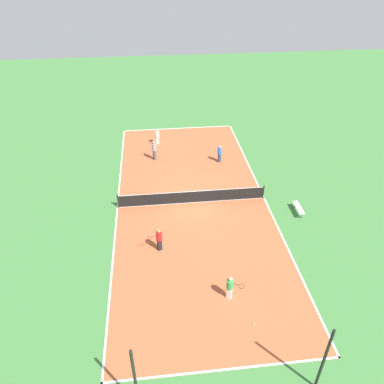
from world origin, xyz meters
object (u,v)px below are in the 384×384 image
player_coach_red (159,238)px  bench (299,208)px  tennis_ball_near_net (141,209)px  fence_post_back_right (135,381)px  player_near_blue (220,153)px  tennis_ball_midcourt (191,194)px  tennis_net (192,196)px  tennis_ball_far_baseline (161,175)px  fence_post_back_left (324,360)px  player_near_white (157,136)px  tennis_ball_right_alley (254,324)px  player_baseline_gray (154,149)px  player_far_green (230,286)px

player_coach_red → bench: bearing=172.0°
tennis_ball_near_net → fence_post_back_right: fence_post_back_right is taller
player_near_blue → tennis_ball_near_net: 8.82m
tennis_ball_near_net → tennis_ball_midcourt: 3.92m
player_coach_red → tennis_ball_near_net: (1.14, -4.15, -0.85)m
tennis_ball_near_net → fence_post_back_right: (0.04, 13.11, 1.84)m
tennis_net → tennis_ball_far_baseline: (2.03, -3.88, -0.48)m
tennis_ball_midcourt → fence_post_back_left: (-3.56, 14.51, 1.84)m
player_near_white → tennis_ball_far_baseline: (-0.03, 5.45, -0.75)m
tennis_ball_right_alley → tennis_ball_near_net: (5.44, -9.91, 0.00)m
tennis_net → tennis_ball_midcourt: (-0.07, -0.98, -0.48)m
player_near_white → player_baseline_gray: size_ratio=0.82×
fence_post_back_right → player_near_white: bearing=-93.9°
bench → player_far_green: (6.03, 6.61, 0.46)m
player_far_green → tennis_ball_near_net: size_ratio=21.54×
tennis_ball_far_baseline → fence_post_back_right: bearing=84.8°
player_coach_red → fence_post_back_left: (-6.08, 8.96, 0.99)m
tennis_ball_far_baseline → fence_post_back_left: fence_post_back_left is taller
player_near_white → player_baseline_gray: (0.35, 2.85, 0.20)m
player_near_blue → tennis_ball_midcourt: bearing=-38.3°
tennis_ball_right_alley → fence_post_back_left: 4.10m
player_coach_red → tennis_ball_far_baseline: size_ratio=22.85×
player_near_blue → fence_post_back_left: size_ratio=0.39×
tennis_net → fence_post_back_right: bearing=75.0°
fence_post_back_left → player_near_blue: bearing=-87.8°
bench → player_baseline_gray: size_ratio=0.88×
tennis_ball_right_alley → tennis_net: bearing=-79.8°
player_baseline_gray → fence_post_back_left: 20.92m
player_near_white → player_coach_red: bearing=101.5°
tennis_net → player_near_white: size_ratio=7.31×
player_near_blue → player_near_white: (4.96, -3.82, -0.05)m
fence_post_back_right → tennis_ball_right_alley: bearing=-149.7°
tennis_ball_right_alley → tennis_ball_midcourt: (1.78, -11.31, 0.00)m
player_near_white → tennis_ball_near_net: bearing=94.2°
player_near_blue → player_near_white: 6.26m
player_coach_red → tennis_ball_far_baseline: 8.50m
bench → tennis_ball_far_baseline: 10.77m
player_baseline_gray → player_near_white: bearing=-34.7°
player_coach_red → tennis_ball_midcourt: size_ratio=22.85×
player_coach_red → player_far_green: bearing=107.2°
player_coach_red → tennis_ball_near_net: bearing=-98.0°
tennis_net → tennis_ball_near_net: (3.59, 0.42, -0.48)m
player_baseline_gray → tennis_ball_near_net: player_baseline_gray is taller
fence_post_back_left → fence_post_back_right: bearing=0.0°
player_near_blue → tennis_ball_right_alley: (1.04, 15.84, -0.81)m
tennis_ball_near_net → tennis_ball_far_baseline: size_ratio=1.00×
tennis_ball_near_net → tennis_ball_midcourt: (-3.66, -1.40, 0.00)m
player_baseline_gray → fence_post_back_left: (-6.05, 20.00, 0.89)m
fence_post_back_left → player_far_green: bearing=-61.9°
tennis_ball_near_net → player_near_white: bearing=-98.9°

